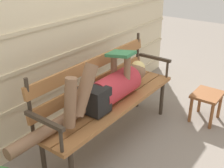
# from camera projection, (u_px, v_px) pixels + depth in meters

# --- Properties ---
(ground_plane) EXTENTS (12.00, 12.00, 0.00)m
(ground_plane) POSITION_uv_depth(u_px,v_px,m) (118.00, 142.00, 2.90)
(ground_plane) COLOR gray
(house_siding) EXTENTS (4.23, 0.08, 2.31)m
(house_siding) POSITION_uv_depth(u_px,v_px,m) (63.00, 21.00, 2.78)
(house_siding) COLOR beige
(house_siding) RESTS_ON ground
(park_bench) EXTENTS (1.73, 0.44, 0.93)m
(park_bench) POSITION_uv_depth(u_px,v_px,m) (107.00, 94.00, 2.76)
(park_bench) COLOR #9E6638
(park_bench) RESTS_ON ground
(reclining_person) EXTENTS (1.68, 0.26, 0.53)m
(reclining_person) POSITION_uv_depth(u_px,v_px,m) (107.00, 89.00, 2.63)
(reclining_person) COLOR #B72D38
(footstool) EXTENTS (0.36, 0.30, 0.34)m
(footstool) POSITION_uv_depth(u_px,v_px,m) (207.00, 99.00, 3.18)
(footstool) COLOR brown
(footstool) RESTS_ON ground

